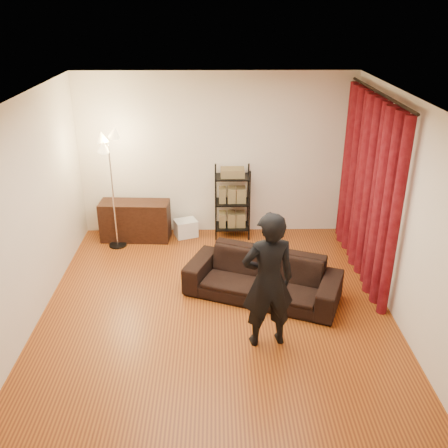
{
  "coord_description": "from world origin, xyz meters",
  "views": [
    {
      "loc": [
        0.0,
        -5.45,
        3.7
      ],
      "look_at": [
        0.1,
        0.3,
        1.1
      ],
      "focal_mm": 40.0,
      "sensor_mm": 36.0,
      "label": 1
    }
  ],
  "objects_px": {
    "media_cabinet": "(135,221)",
    "sofa": "(263,277)",
    "wire_shelf": "(232,202)",
    "person": "(268,281)",
    "floor_lamp": "(113,192)",
    "storage_boxes": "(186,228)"
  },
  "relations": [
    {
      "from": "media_cabinet",
      "to": "sofa",
      "type": "bearing_deg",
      "value": -39.83
    },
    {
      "from": "sofa",
      "to": "wire_shelf",
      "type": "relative_size",
      "value": 1.68
    },
    {
      "from": "sofa",
      "to": "media_cabinet",
      "type": "xyz_separation_m",
      "value": [
        -1.96,
        1.83,
        0.03
      ]
    },
    {
      "from": "wire_shelf",
      "to": "person",
      "type": "bearing_deg",
      "value": -71.73
    },
    {
      "from": "floor_lamp",
      "to": "media_cabinet",
      "type": "bearing_deg",
      "value": 43.65
    },
    {
      "from": "media_cabinet",
      "to": "storage_boxes",
      "type": "relative_size",
      "value": 3.17
    },
    {
      "from": "storage_boxes",
      "to": "floor_lamp",
      "type": "relative_size",
      "value": 0.19
    },
    {
      "from": "sofa",
      "to": "floor_lamp",
      "type": "distance_m",
      "value": 2.81
    },
    {
      "from": "sofa",
      "to": "media_cabinet",
      "type": "bearing_deg",
      "value": 159.04
    },
    {
      "from": "person",
      "to": "media_cabinet",
      "type": "bearing_deg",
      "value": -65.45
    },
    {
      "from": "media_cabinet",
      "to": "person",
      "type": "bearing_deg",
      "value": -52.62
    },
    {
      "from": "sofa",
      "to": "person",
      "type": "bearing_deg",
      "value": -70.56
    },
    {
      "from": "storage_boxes",
      "to": "wire_shelf",
      "type": "distance_m",
      "value": 0.91
    },
    {
      "from": "storage_boxes",
      "to": "wire_shelf",
      "type": "bearing_deg",
      "value": 2.39
    },
    {
      "from": "person",
      "to": "floor_lamp",
      "type": "height_order",
      "value": "floor_lamp"
    },
    {
      "from": "sofa",
      "to": "media_cabinet",
      "type": "height_order",
      "value": "media_cabinet"
    },
    {
      "from": "person",
      "to": "wire_shelf",
      "type": "relative_size",
      "value": 1.37
    },
    {
      "from": "media_cabinet",
      "to": "wire_shelf",
      "type": "height_order",
      "value": "wire_shelf"
    },
    {
      "from": "sofa",
      "to": "floor_lamp",
      "type": "relative_size",
      "value": 1.08
    },
    {
      "from": "storage_boxes",
      "to": "media_cabinet",
      "type": "bearing_deg",
      "value": -174.62
    },
    {
      "from": "media_cabinet",
      "to": "wire_shelf",
      "type": "distance_m",
      "value": 1.64
    },
    {
      "from": "person",
      "to": "wire_shelf",
      "type": "xyz_separation_m",
      "value": [
        -0.3,
        2.93,
        -0.22
      ]
    }
  ]
}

